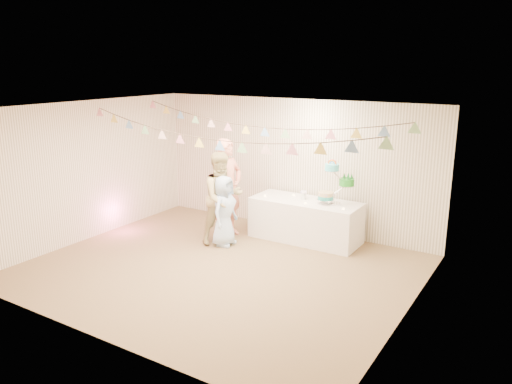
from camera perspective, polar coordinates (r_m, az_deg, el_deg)
The scene contains 23 objects.
floor at distance 8.26m, azimuth -4.15°, elevation -8.76°, with size 6.00×6.00×0.00m, color brown.
ceiling at distance 7.62m, azimuth -4.52°, elevation 9.51°, with size 6.00×6.00×0.00m, color white.
back_wall at distance 9.91m, azimuth 4.20°, elevation 3.10°, with size 6.00×6.00×0.00m, color white.
front_wall at distance 6.09m, azimuth -18.33°, elevation -5.05°, with size 6.00×6.00×0.00m, color white.
left_wall at distance 9.87m, azimuth -18.58°, elevation 2.32°, with size 5.00×5.00×0.00m, color white.
right_wall at distance 6.60m, azimuth 17.31°, elevation -3.46°, with size 5.00×5.00×0.00m, color white.
table at distance 9.46m, azimuth 5.67°, elevation -3.22°, with size 2.06×0.82×0.77m, color white.
cake_stand at distance 9.09m, azimuth 9.03°, elevation 0.81°, with size 0.68×0.40×0.77m, color silver, non-canonical shape.
cake_bottom at distance 9.16m, azimuth 7.95°, elevation -0.95°, with size 0.31×0.31×0.15m, color teal, non-canonical shape.
cake_middle at distance 9.11m, azimuth 10.29°, elevation 0.62°, with size 0.27×0.27×0.22m, color #1C811E, non-canonical shape.
cake_top_tier at distance 9.03m, azimuth 8.67°, elevation 2.32°, with size 0.25×0.25×0.19m, color #4CE6F1, non-canonical shape.
platter at distance 9.58m, azimuth 2.32°, elevation -0.60°, with size 0.30×0.30×0.02m, color white.
posy at distance 9.41m, azimuth 5.47°, elevation -0.45°, with size 0.15×0.15×0.17m, color white, non-canonical shape.
person_adult_a at distance 9.50m, azimuth -3.25°, elevation 0.44°, with size 0.69×0.45×1.90m, color #F3967F.
person_adult_b at distance 9.18m, azimuth -3.84°, elevation -0.68°, with size 0.83×0.65×1.71m, color tan.
person_child at distance 9.09m, azimuth -3.66°, elevation -2.15°, with size 0.64×0.42×1.31m, color #B4D5FF.
bunting_back at distance 8.55m, azimuth -0.08°, elevation 8.42°, with size 5.60×1.10×0.40m, color pink, non-canonical shape.
bunting_front at distance 7.49m, azimuth -5.38°, elevation 7.25°, with size 5.60×0.90×0.36m, color #72A5E5, non-canonical shape.
tealight_0 at distance 9.58m, azimuth 1.04°, elevation -0.41°, with size 0.04×0.04×0.03m, color #FFD88C.
tealight_1 at distance 9.65m, azimuth 4.34°, elevation -0.35°, with size 0.04×0.04×0.03m, color #FFD88C.
tealight_2 at distance 9.11m, azimuth 5.68°, elevation -1.28°, with size 0.04×0.04×0.03m, color #FFD88C.
tealight_3 at distance 9.40m, azimuth 8.23°, elevation -0.87°, with size 0.04×0.04×0.03m, color #FFD88C.
tealight_4 at distance 8.87m, azimuth 9.97°, elevation -1.88°, with size 0.04×0.04×0.03m, color #FFD88C.
Camera 1 is at (4.49, -6.12, 3.27)m, focal length 35.00 mm.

